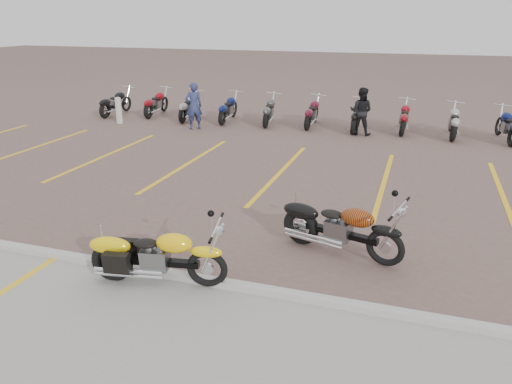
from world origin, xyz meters
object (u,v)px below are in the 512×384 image
person_b (361,111)px  bollard (119,111)px  person_a (194,106)px  yellow_cruiser (156,258)px  flame_cruiser (339,229)px

person_b → bollard: (-9.05, -1.01, -0.32)m
person_a → person_b: person_a is taller
person_b → yellow_cruiser: bearing=88.4°
person_b → bollard: bearing=13.0°
flame_cruiser → person_a: size_ratio=1.31×
yellow_cruiser → person_b: 11.53m
flame_cruiser → bollard: bearing=155.0°
person_a → bollard: 3.18m
flame_cruiser → person_b: bearing=110.6°
yellow_cruiser → person_b: size_ratio=1.32×
person_b → person_a: bearing=15.9°
yellow_cruiser → person_b: (1.65, 11.40, 0.37)m
flame_cruiser → person_a: (-6.74, 8.50, 0.38)m
person_a → bollard: person_a is taller
person_b → flame_cruiser: bearing=101.7°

